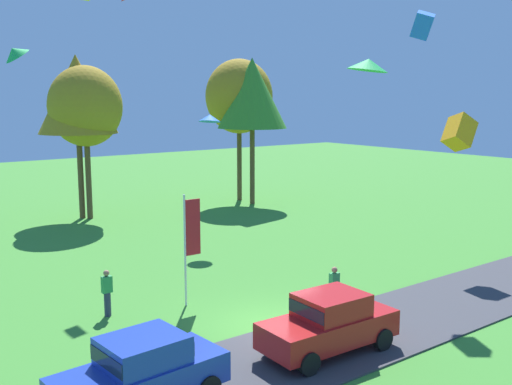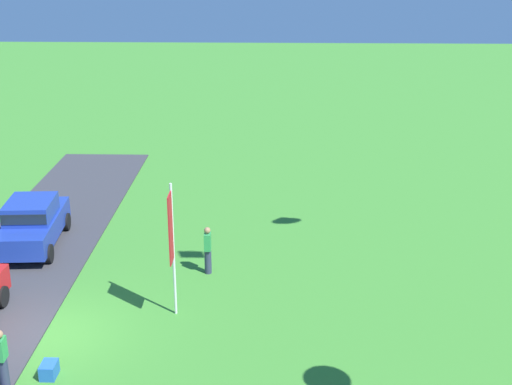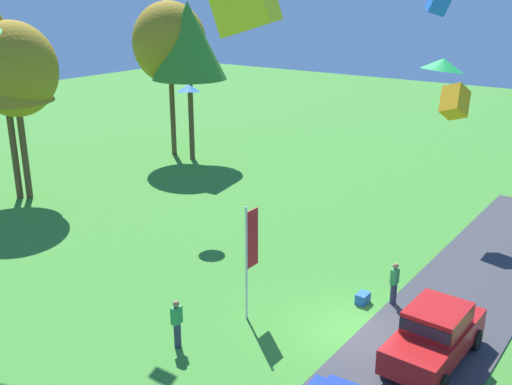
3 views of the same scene
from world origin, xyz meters
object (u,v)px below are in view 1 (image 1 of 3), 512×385
(car_sedan_by_flagpole, at_px, (329,321))
(kite_delta_mid_center, at_px, (368,65))
(tree_left_of_center, at_px, (77,95))
(kite_box_over_trees, at_px, (459,132))
(tree_right_of_center, at_px, (85,107))
(kite_box_topmost, at_px, (422,25))
(car_sedan_mid_row, at_px, (141,370))
(tree_far_right, at_px, (252,94))
(cooler_box, at_px, (305,302))
(kite_delta_high_left, at_px, (210,118))
(tree_center_back, at_px, (239,97))
(person_on_lawn, at_px, (334,289))
(flag_banner, at_px, (190,235))
(person_watching_sky, at_px, (107,293))
(kite_delta_trailing_tail, at_px, (15,52))

(car_sedan_by_flagpole, bearing_deg, kite_delta_mid_center, 27.60)
(tree_left_of_center, distance_m, kite_box_over_trees, 23.34)
(tree_right_of_center, height_order, kite_box_topmost, kite_box_topmost)
(tree_left_of_center, xyz_separation_m, kite_box_over_trees, (10.19, -20.92, -1.75))
(car_sedan_mid_row, height_order, tree_far_right, tree_far_right)
(cooler_box, bearing_deg, kite_box_topmost, 5.13)
(kite_box_topmost, bearing_deg, kite_delta_high_left, 110.52)
(tree_center_back, bearing_deg, car_sedan_by_flagpole, -119.84)
(person_on_lawn, bearing_deg, flag_banner, 134.08)
(kite_box_over_trees, bearing_deg, tree_left_of_center, 115.96)
(car_sedan_by_flagpole, bearing_deg, kite_box_over_trees, 18.08)
(kite_delta_high_left, bearing_deg, tree_right_of_center, 107.98)
(tree_center_back, bearing_deg, tree_far_right, -96.67)
(tree_left_of_center, xyz_separation_m, kite_box_topmost, (7.46, -20.70, 2.87))
(person_watching_sky, distance_m, flag_banner, 3.64)
(car_sedan_mid_row, height_order, kite_delta_trailing_tail, kite_delta_trailing_tail)
(car_sedan_by_flagpole, height_order, person_watching_sky, car_sedan_by_flagpole)
(tree_center_back, relative_size, kite_box_topmost, 10.36)
(flag_banner, distance_m, kite_delta_trailing_tail, 12.13)
(tree_center_back, bearing_deg, kite_delta_mid_center, -115.34)
(flag_banner, xyz_separation_m, kite_delta_mid_center, (4.32, -4.70, 6.21))
(tree_left_of_center, distance_m, kite_delta_trailing_tail, 11.20)
(person_on_lawn, height_order, kite_box_over_trees, kite_box_over_trees)
(car_sedan_by_flagpole, height_order, kite_box_topmost, kite_box_topmost)
(tree_left_of_center, bearing_deg, kite_delta_trailing_tail, -124.01)
(car_sedan_by_flagpole, distance_m, kite_box_topmost, 14.04)
(cooler_box, bearing_deg, kite_delta_trailing_tail, 118.38)
(tree_left_of_center, xyz_separation_m, kite_delta_high_left, (3.48, -10.06, -1.26))
(kite_delta_mid_center, bearing_deg, kite_box_over_trees, 14.22)
(tree_left_of_center, relative_size, tree_right_of_center, 1.07)
(person_on_lawn, distance_m, kite_box_over_trees, 10.76)
(tree_far_right, bearing_deg, flag_banner, -132.84)
(person_watching_sky, relative_size, cooler_box, 3.05)
(person_watching_sky, distance_m, tree_right_of_center, 19.41)
(car_sedan_by_flagpole, relative_size, tree_left_of_center, 0.43)
(tree_right_of_center, relative_size, flag_banner, 2.29)
(tree_center_back, bearing_deg, kite_delta_trailing_tail, -154.82)
(kite_delta_trailing_tail, bearing_deg, kite_delta_high_left, -5.31)
(car_sedan_mid_row, relative_size, kite_box_topmost, 4.40)
(tree_center_back, height_order, kite_delta_mid_center, tree_center_back)
(tree_left_of_center, height_order, tree_far_right, tree_far_right)
(tree_far_right, distance_m, kite_box_over_trees, 18.65)
(tree_right_of_center, xyz_separation_m, kite_box_topmost, (7.11, -20.28, 3.62))
(kite_box_over_trees, distance_m, kite_delta_high_left, 12.78)
(tree_far_right, xyz_separation_m, flag_banner, (-14.80, -15.97, -5.35))
(person_on_lawn, height_order, kite_delta_high_left, kite_delta_high_left)
(cooler_box, height_order, kite_delta_trailing_tail, kite_delta_trailing_tail)
(kite_delta_high_left, bearing_deg, tree_center_back, 47.53)
(tree_left_of_center, xyz_separation_m, kite_delta_trailing_tail, (-6.18, -9.16, 1.82))
(tree_right_of_center, bearing_deg, kite_box_topmost, -70.68)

